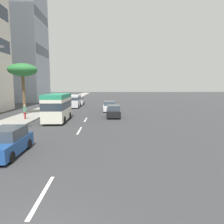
% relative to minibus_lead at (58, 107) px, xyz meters
% --- Properties ---
extents(ground_plane, '(198.00, 198.00, 0.00)m').
position_rel_minibus_lead_xyz_m(ground_plane, '(11.66, -3.12, -1.74)').
color(ground_plane, '#38383A').
extents(sidewalk_right, '(162.00, 3.85, 0.15)m').
position_rel_minibus_lead_xyz_m(sidewalk_right, '(11.66, 4.78, -1.67)').
color(sidewalk_right, '#9E9B93').
rests_on(sidewalk_right, ground_plane).
extents(lane_stripe_near, '(3.20, 0.16, 0.01)m').
position_rel_minibus_lead_xyz_m(lane_stripe_near, '(-16.76, -3.12, -1.74)').
color(lane_stripe_near, silver).
rests_on(lane_stripe_near, ground_plane).
extents(lane_stripe_mid, '(3.20, 0.16, 0.01)m').
position_rel_minibus_lead_xyz_m(lane_stripe_mid, '(-5.16, -3.12, -1.74)').
color(lane_stripe_mid, silver).
rests_on(lane_stripe_mid, ground_plane).
extents(lane_stripe_far, '(3.20, 0.16, 0.01)m').
position_rel_minibus_lead_xyz_m(lane_stripe_far, '(1.11, -3.12, -1.74)').
color(lane_stripe_far, silver).
rests_on(lane_stripe_far, ground_plane).
extents(minibus_lead, '(6.12, 2.38, 3.19)m').
position_rel_minibus_lead_xyz_m(minibus_lead, '(0.00, 0.00, 0.00)').
color(minibus_lead, silver).
rests_on(minibus_lead, ground_plane).
extents(van_second, '(4.82, 2.07, 2.36)m').
position_rel_minibus_lead_xyz_m(van_second, '(15.52, 0.33, -0.39)').
color(van_second, silver).
rests_on(van_second, ground_plane).
extents(car_third, '(4.18, 1.81, 1.61)m').
position_rel_minibus_lead_xyz_m(car_third, '(2.98, -6.58, -0.98)').
color(car_third, black).
rests_on(car_third, ground_plane).
extents(car_fourth, '(4.23, 1.87, 1.63)m').
position_rel_minibus_lead_xyz_m(car_fourth, '(-11.95, 0.39, -0.97)').
color(car_fourth, '#1E478C').
rests_on(car_fourth, ground_plane).
extents(car_fifth, '(4.25, 1.85, 1.65)m').
position_rel_minibus_lead_xyz_m(car_fifth, '(21.61, 0.10, -0.97)').
color(car_fifth, silver).
rests_on(car_fifth, ground_plane).
extents(car_sixth, '(4.46, 1.96, 1.63)m').
position_rel_minibus_lead_xyz_m(car_sixth, '(9.58, -6.16, -0.97)').
color(car_sixth, white).
rests_on(car_sixth, ground_plane).
extents(pedestrian_near_lamp, '(0.36, 0.39, 1.73)m').
position_rel_minibus_lead_xyz_m(pedestrian_near_lamp, '(0.95, 4.15, -0.64)').
color(pedestrian_near_lamp, red).
rests_on(pedestrian_near_lamp, sidewalk_right).
extents(pedestrian_mid_block, '(0.36, 0.39, 1.70)m').
position_rel_minibus_lead_xyz_m(pedestrian_mid_block, '(7.92, 3.67, -0.66)').
color(pedestrian_mid_block, navy).
rests_on(pedestrian_mid_block, sidewalk_right).
extents(palm_tree, '(3.89, 3.89, 7.03)m').
position_rel_minibus_lead_xyz_m(palm_tree, '(5.30, 5.81, 4.45)').
color(palm_tree, brown).
rests_on(palm_tree, sidewalk_right).
extents(office_tower_far, '(12.45, 12.16, 47.94)m').
position_rel_minibus_lead_xyz_m(office_tower_far, '(32.47, 16.77, 22.23)').
color(office_tower_far, '#99A3B2').
rests_on(office_tower_far, ground_plane).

